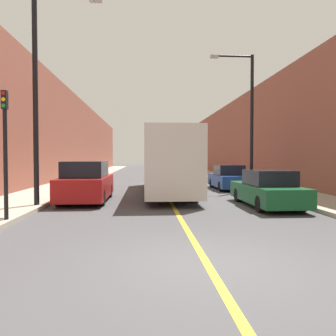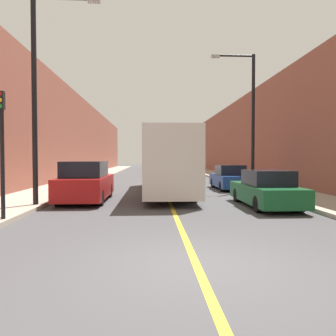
{
  "view_description": "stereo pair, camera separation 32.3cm",
  "coord_description": "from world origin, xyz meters",
  "views": [
    {
      "loc": [
        -1.17,
        -6.01,
        2.0
      ],
      "look_at": [
        0.06,
        11.14,
        1.46
      ],
      "focal_mm": 35.0,
      "sensor_mm": 36.0,
      "label": 1
    },
    {
      "loc": [
        -0.85,
        -6.03,
        2.0
      ],
      "look_at": [
        0.06,
        11.14,
        1.46
      ],
      "focal_mm": 35.0,
      "sensor_mm": 36.0,
      "label": 2
    }
  ],
  "objects": [
    {
      "name": "sidewalk_right",
      "position": [
        6.59,
        30.0,
        0.08
      ],
      "size": [
        2.98,
        72.0,
        0.15
      ],
      "primitive_type": "cube",
      "color": "#A89E8C",
      "rests_on": "ground"
    },
    {
      "name": "parked_suv_left",
      "position": [
        -3.8,
        9.05,
        0.85
      ],
      "size": [
        1.96,
        4.78,
        1.84
      ],
      "color": "maroon",
      "rests_on": "ground"
    },
    {
      "name": "street_lamp_left",
      "position": [
        -5.18,
        7.12,
        4.79
      ],
      "size": [
        2.69,
        0.24,
        8.17
      ],
      "color": "black",
      "rests_on": "sidewalk_left"
    },
    {
      "name": "sidewalk_left",
      "position": [
        -6.59,
        30.0,
        0.08
      ],
      "size": [
        2.98,
        72.0,
        0.15
      ],
      "primitive_type": "cube",
      "color": "#A89E8C",
      "rests_on": "ground"
    },
    {
      "name": "building_row_left",
      "position": [
        -10.08,
        30.0,
        4.19
      ],
      "size": [
        4.0,
        72.0,
        8.38
      ],
      "primitive_type": "cube",
      "color": "brown",
      "rests_on": "ground"
    },
    {
      "name": "traffic_light",
      "position": [
        -5.3,
        4.05,
        2.25
      ],
      "size": [
        0.16,
        0.18,
        3.84
      ],
      "color": "black",
      "rests_on": "sidewalk_left"
    },
    {
      "name": "street_lamp_right",
      "position": [
        5.18,
        13.7,
        4.76
      ],
      "size": [
        2.69,
        0.24,
        8.11
      ],
      "color": "black",
      "rests_on": "sidewalk_right"
    },
    {
      "name": "bus",
      "position": [
        0.04,
        12.3,
        1.79
      ],
      "size": [
        2.43,
        11.76,
        3.33
      ],
      "color": "silver",
      "rests_on": "ground"
    },
    {
      "name": "car_right_near",
      "position": [
        3.84,
        7.01,
        0.68
      ],
      "size": [
        1.79,
        4.64,
        1.5
      ],
      "color": "#145128",
      "rests_on": "ground"
    },
    {
      "name": "car_right_mid",
      "position": [
        4.11,
        14.3,
        0.69
      ],
      "size": [
        1.75,
        4.28,
        1.54
      ],
      "color": "navy",
      "rests_on": "ground"
    },
    {
      "name": "building_row_right",
      "position": [
        10.08,
        30.0,
        3.98
      ],
      "size": [
        4.0,
        72.0,
        7.96
      ],
      "primitive_type": "cube",
      "color": "brown",
      "rests_on": "ground"
    },
    {
      "name": "road_center_line",
      "position": [
        0.0,
        30.0,
        0.0
      ],
      "size": [
        0.16,
        72.0,
        0.01
      ],
      "primitive_type": "cube",
      "color": "gold",
      "rests_on": "ground"
    },
    {
      "name": "ground_plane",
      "position": [
        0.0,
        0.0,
        0.0
      ],
      "size": [
        200.0,
        200.0,
        0.0
      ],
      "primitive_type": "plane",
      "color": "#474749"
    }
  ]
}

